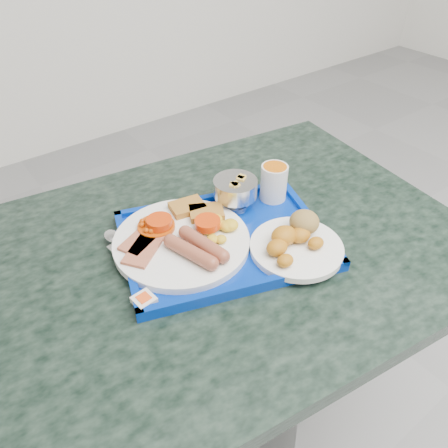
% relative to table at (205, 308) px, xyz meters
% --- Properties ---
extents(table, '(1.23, 0.91, 0.71)m').
position_rel_table_xyz_m(table, '(0.00, 0.00, 0.00)').
color(table, gray).
rests_on(table, floor).
extents(tray, '(0.49, 0.42, 0.02)m').
position_rel_table_xyz_m(tray, '(0.05, -0.01, 0.19)').
color(tray, '#032A99').
rests_on(tray, table).
extents(main_plate, '(0.28, 0.28, 0.04)m').
position_rel_table_xyz_m(main_plate, '(-0.03, 0.03, 0.21)').
color(main_plate, white).
rests_on(main_plate, tray).
extents(bread_plate, '(0.19, 0.19, 0.06)m').
position_rel_table_xyz_m(bread_plate, '(0.15, -0.12, 0.22)').
color(bread_plate, white).
rests_on(bread_plate, tray).
extents(fruit_bowl, '(0.10, 0.10, 0.07)m').
position_rel_table_xyz_m(fruit_bowl, '(0.14, 0.07, 0.24)').
color(fruit_bowl, silver).
rests_on(fruit_bowl, tray).
extents(juice_cup, '(0.06, 0.06, 0.09)m').
position_rel_table_xyz_m(juice_cup, '(0.23, 0.04, 0.24)').
color(juice_cup, white).
rests_on(juice_cup, tray).
extents(spoon, '(0.04, 0.19, 0.01)m').
position_rel_table_xyz_m(spoon, '(-0.14, 0.11, 0.20)').
color(spoon, silver).
rests_on(spoon, tray).
extents(knife, '(0.01, 0.16, 0.00)m').
position_rel_table_xyz_m(knife, '(-0.14, 0.05, 0.20)').
color(knife, silver).
rests_on(knife, tray).
extents(jam_packet, '(0.04, 0.04, 0.01)m').
position_rel_table_xyz_m(jam_packet, '(-0.17, -0.06, 0.20)').
color(jam_packet, silver).
rests_on(jam_packet, tray).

